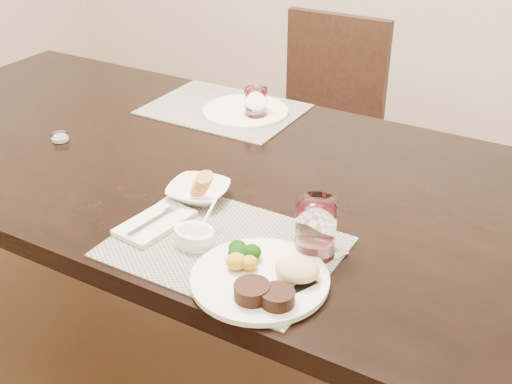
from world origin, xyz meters
The scene contains 14 objects.
ground_plane centered at (0.00, 0.00, 0.00)m, with size 4.50×4.50×0.00m, color #3F2514.
dining_table centered at (0.00, 0.00, 0.67)m, with size 2.00×1.00×0.75m.
chair_far centered at (0.00, 0.93, 0.50)m, with size 0.42×0.42×0.90m.
placemat_near centered at (0.34, -0.31, 0.75)m, with size 0.46×0.34×0.00m, color gray.
placemat_far centered at (-0.07, 0.32, 0.75)m, with size 0.46×0.34×0.00m, color gray.
dinner_plate centered at (0.48, -0.38, 0.77)m, with size 0.27×0.27×0.05m.
napkin_fork centered at (0.17, -0.32, 0.76)m, with size 0.12×0.18×0.02m.
steak_knife centered at (0.54, -0.35, 0.76)m, with size 0.07×0.23×0.01m.
cracker_bowl centered at (0.18, -0.17, 0.77)m, with size 0.16×0.16×0.06m.
sauce_ramekin centered at (0.28, -0.33, 0.77)m, with size 0.09×0.13×0.07m.
wine_glass_near centered at (0.51, -0.23, 0.81)m, with size 0.08×0.08×0.12m.
far_plate centered at (0.01, 0.33, 0.76)m, with size 0.26×0.26×0.01m, color white.
wine_glass_far centered at (0.06, 0.31, 0.80)m, with size 0.07×0.07×0.09m.
salt_cellar centered at (-0.34, -0.10, 0.76)m, with size 0.05×0.05×0.02m.
Camera 1 is at (0.95, -1.23, 1.51)m, focal length 45.00 mm.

